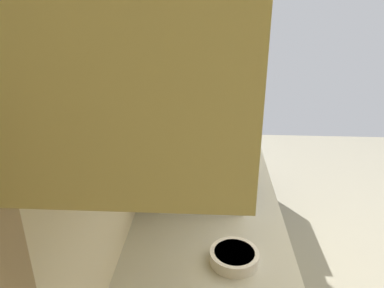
{
  "coord_description": "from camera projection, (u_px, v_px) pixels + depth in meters",
  "views": [
    {
      "loc": [
        -1.56,
        1.33,
        1.71
      ],
      "look_at": [
        -0.21,
        1.41,
        1.14
      ],
      "focal_mm": 33.25,
      "sensor_mm": 36.0,
      "label": 1
    }
  ],
  "objects": [
    {
      "name": "wall_back",
      "position": [
        130.0,
        74.0,
        1.58
      ],
      "size": [
        3.74,
        0.12,
        2.78
      ],
      "primitive_type": "cube",
      "color": "beige",
      "rests_on": "ground_plane"
    },
    {
      "name": "oven_range",
      "position": [
        213.0,
        149.0,
        3.15
      ],
      "size": [
        0.62,
        0.67,
        1.06
      ],
      "color": "#B7BABF",
      "rests_on": "ground_plane"
    },
    {
      "name": "microwave",
      "position": [
        204.0,
        156.0,
        1.61
      ],
      "size": [
        0.49,
        0.35,
        0.31
      ],
      "color": "white",
      "rests_on": "counter_run"
    },
    {
      "name": "bowl",
      "position": [
        234.0,
        256.0,
        1.18
      ],
      "size": [
        0.16,
        0.16,
        0.04
      ],
      "color": "silver",
      "rests_on": "counter_run"
    }
  ]
}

